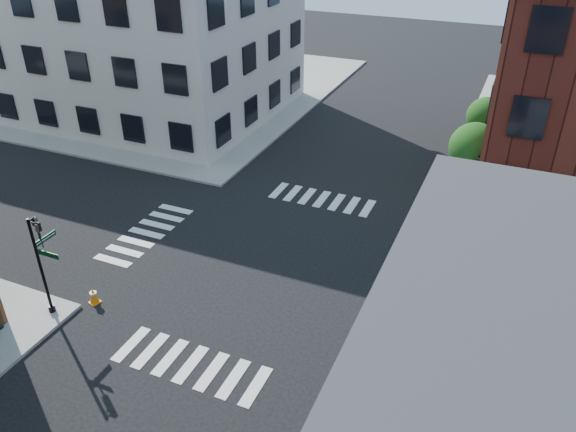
# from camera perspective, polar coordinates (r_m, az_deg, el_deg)

# --- Properties ---
(ground) EXTENTS (120.00, 120.00, 0.00)m
(ground) POSITION_cam_1_polar(r_m,az_deg,el_deg) (26.53, -1.84, -4.95)
(ground) COLOR black
(ground) RESTS_ON ground
(sidewalk_nw) EXTENTS (30.00, 30.00, 0.15)m
(sidewalk_nw) POSITION_cam_1_polar(r_m,az_deg,el_deg) (52.89, -13.21, 12.81)
(sidewalk_nw) COLOR gray
(sidewalk_nw) RESTS_ON ground
(building_nw) EXTENTS (22.00, 16.00, 11.00)m
(building_nw) POSITION_cam_1_polar(r_m,az_deg,el_deg) (46.51, -15.58, 17.12)
(building_nw) COLOR silver
(building_nw) RESTS_ON ground
(tree_near) EXTENTS (2.69, 2.69, 4.49)m
(tree_near) POSITION_cam_1_polar(r_m,az_deg,el_deg) (31.96, 18.45, 6.37)
(tree_near) COLOR black
(tree_near) RESTS_ON ground
(tree_far) EXTENTS (2.43, 2.43, 4.07)m
(tree_far) POSITION_cam_1_polar(r_m,az_deg,el_deg) (37.67, 19.54, 9.29)
(tree_far) COLOR black
(tree_far) RESTS_ON ground
(signal_pole) EXTENTS (1.29, 1.24, 4.60)m
(signal_pole) POSITION_cam_1_polar(r_m,az_deg,el_deg) (24.07, -23.73, -3.74)
(signal_pole) COLOR black
(signal_pole) RESTS_ON ground
(traffic_cone) EXTENTS (0.52, 0.52, 0.78)m
(traffic_cone) POSITION_cam_1_polar(r_m,az_deg,el_deg) (25.43, -19.15, -7.63)
(traffic_cone) COLOR orange
(traffic_cone) RESTS_ON ground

